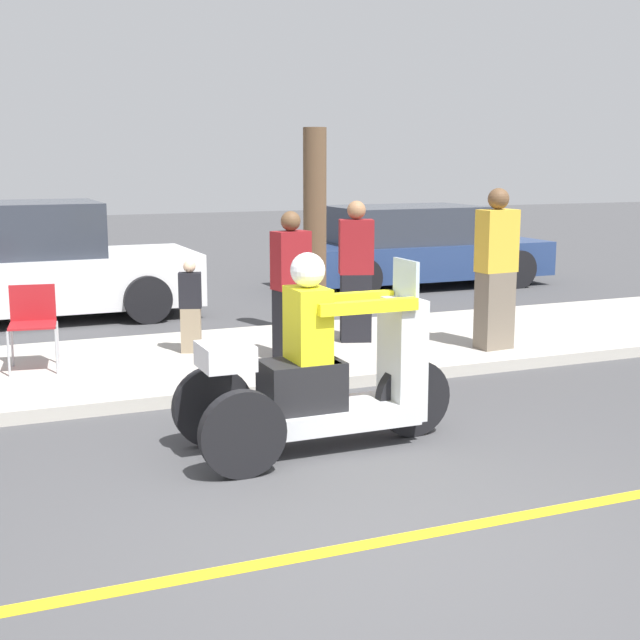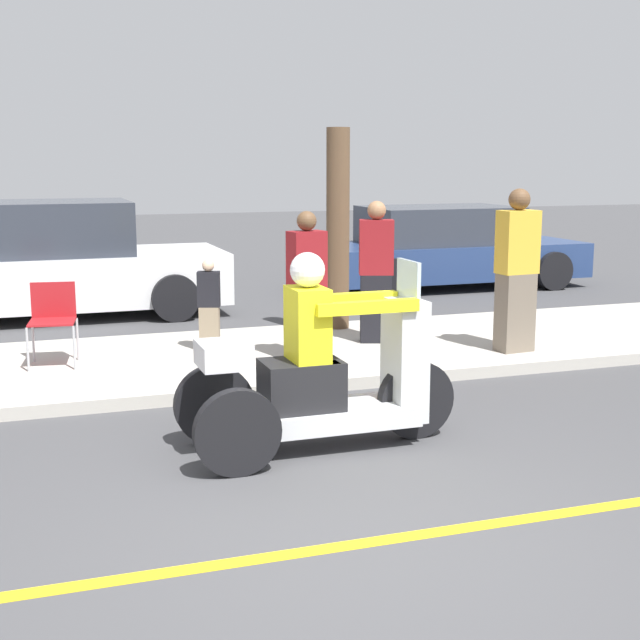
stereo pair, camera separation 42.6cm
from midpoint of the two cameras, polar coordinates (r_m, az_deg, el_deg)
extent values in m
plane|color=#424244|center=(5.31, 1.89, -14.01)|extent=(60.00, 60.00, 0.00)
cube|color=gold|center=(5.43, 4.83, -13.43)|extent=(24.00, 0.12, 0.01)
cube|color=#B2ADA3|center=(9.46, -9.83, -2.77)|extent=(28.00, 2.80, 0.12)
cylinder|color=black|center=(7.10, 4.24, -5.00)|extent=(0.62, 0.10, 0.62)
cylinder|color=black|center=(6.22, -6.95, -7.29)|extent=(0.62, 0.10, 0.62)
cylinder|color=black|center=(6.91, -8.66, -5.51)|extent=(0.62, 0.10, 0.62)
cube|color=silver|center=(6.80, -1.81, -6.21)|extent=(1.48, 0.52, 0.16)
cube|color=black|center=(6.68, -3.00, -4.19)|extent=(0.59, 0.41, 0.37)
cube|color=silver|center=(6.97, 3.54, -2.45)|extent=(0.24, 0.41, 0.95)
cube|color=silver|center=(6.87, 3.75, 2.63)|extent=(0.03, 0.37, 0.30)
cube|color=silver|center=(6.44, -7.98, -2.31)|extent=(0.36, 0.41, 0.18)
cube|color=yellow|center=(6.59, -2.63, -0.28)|extent=(0.26, 0.38, 0.55)
sphere|color=white|center=(6.53, -2.66, 3.21)|extent=(0.26, 0.26, 0.26)
cube|color=#726656|center=(6.63, -1.18, -4.29)|extent=(0.14, 0.14, 0.37)
cube|color=#726656|center=(6.85, -1.93, -3.81)|extent=(0.14, 0.14, 0.37)
cube|color=yellow|center=(6.54, 1.24, 0.85)|extent=(0.80, 0.09, 0.09)
cube|color=yellow|center=(6.90, -0.11, 1.36)|extent=(0.80, 0.09, 0.09)
cube|color=gray|center=(9.66, -9.51, -0.65)|extent=(0.25, 0.20, 0.48)
cube|color=black|center=(9.59, -9.59, 1.88)|extent=(0.27, 0.21, 0.38)
sphere|color=beige|center=(9.56, -9.63, 3.40)|extent=(0.13, 0.13, 0.13)
cube|color=black|center=(9.13, -3.19, -0.33)|extent=(0.37, 0.28, 0.74)
cube|color=maroon|center=(9.03, -3.23, 3.83)|extent=(0.40, 0.29, 0.59)
sphere|color=brown|center=(8.99, -3.26, 6.34)|extent=(0.20, 0.20, 0.20)
cube|color=#726656|center=(9.84, 9.90, 0.61)|extent=(0.39, 0.28, 0.85)
cube|color=gold|center=(9.74, 10.04, 5.01)|extent=(0.44, 0.29, 0.67)
sphere|color=brown|center=(9.71, 10.12, 7.65)|extent=(0.23, 0.23, 0.23)
cube|color=black|center=(10.09, 1.09, 0.79)|extent=(0.40, 0.32, 0.77)
cube|color=maroon|center=(10.00, 1.11, 4.70)|extent=(0.43, 0.34, 0.61)
sphere|color=#9E704C|center=(9.96, 1.12, 7.04)|extent=(0.21, 0.21, 0.21)
cylinder|color=#A5A8AD|center=(9.06, -20.60, -2.07)|extent=(0.02, 0.02, 0.44)
cylinder|color=#A5A8AD|center=(9.02, -17.82, -1.95)|extent=(0.02, 0.02, 0.44)
cylinder|color=#A5A8AD|center=(9.48, -20.34, -1.51)|extent=(0.02, 0.02, 0.44)
cylinder|color=#A5A8AD|center=(9.45, -17.69, -1.39)|extent=(0.02, 0.02, 0.44)
cube|color=maroon|center=(9.21, -19.20, -0.32)|extent=(0.50, 0.50, 0.02)
cube|color=maroon|center=(9.39, -19.16, 1.00)|extent=(0.44, 0.09, 0.38)
cube|color=navy|center=(15.36, 5.37, 3.92)|extent=(4.48, 1.80, 0.58)
cube|color=#2D333D|center=(15.20, 4.66, 6.12)|extent=(2.46, 1.62, 0.62)
cylinder|color=black|center=(15.37, 11.74, 3.21)|extent=(0.64, 0.22, 0.64)
cylinder|color=black|center=(16.87, 8.29, 3.95)|extent=(0.64, 0.22, 0.64)
cylinder|color=black|center=(13.94, 1.81, 2.70)|extent=(0.64, 0.22, 0.64)
cylinder|color=black|center=(15.58, -0.94, 3.52)|extent=(0.64, 0.22, 0.64)
cube|color=silver|center=(12.78, -19.53, 2.33)|extent=(4.69, 1.80, 0.70)
cylinder|color=black|center=(12.10, -11.98, 1.29)|extent=(0.64, 0.22, 0.64)
cylinder|color=black|center=(13.86, -13.41, 2.38)|extent=(0.64, 0.22, 0.64)
cylinder|color=brown|center=(10.80, -1.47, 5.83)|extent=(0.28, 0.28, 2.41)
camera|label=1|loc=(0.21, -91.84, -0.34)|focal=50.00mm
camera|label=2|loc=(0.21, 88.16, 0.34)|focal=50.00mm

